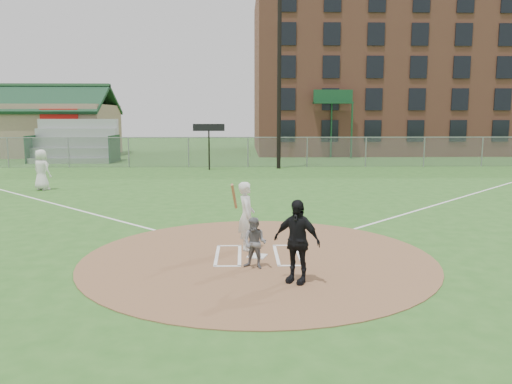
{
  "coord_description": "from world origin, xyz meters",
  "views": [
    {
      "loc": [
        -0.37,
        -11.63,
        3.36
      ],
      "look_at": [
        0.0,
        2.0,
        1.3
      ],
      "focal_mm": 35.0,
      "sensor_mm": 36.0,
      "label": 1
    }
  ],
  "objects_px": {
    "home_plate": "(257,256)",
    "batter_at_plate": "(246,216)",
    "umpire": "(297,241)",
    "ondeck_player": "(42,170)",
    "catcher": "(255,243)"
  },
  "relations": [
    {
      "from": "catcher",
      "to": "batter_at_plate",
      "type": "bearing_deg",
      "value": 120.2
    },
    {
      "from": "catcher",
      "to": "ondeck_player",
      "type": "bearing_deg",
      "value": 151.37
    },
    {
      "from": "home_plate",
      "to": "batter_at_plate",
      "type": "bearing_deg",
      "value": 110.28
    },
    {
      "from": "umpire",
      "to": "batter_at_plate",
      "type": "height_order",
      "value": "batter_at_plate"
    },
    {
      "from": "ondeck_player",
      "to": "batter_at_plate",
      "type": "bearing_deg",
      "value": 158.23
    },
    {
      "from": "catcher",
      "to": "ondeck_player",
      "type": "height_order",
      "value": "ondeck_player"
    },
    {
      "from": "catcher",
      "to": "batter_at_plate",
      "type": "xyz_separation_m",
      "value": [
        -0.18,
        1.59,
        0.3
      ]
    },
    {
      "from": "catcher",
      "to": "umpire",
      "type": "relative_size",
      "value": 0.67
    },
    {
      "from": "umpire",
      "to": "batter_at_plate",
      "type": "bearing_deg",
      "value": 141.83
    },
    {
      "from": "home_plate",
      "to": "umpire",
      "type": "xyz_separation_m",
      "value": [
        0.74,
        -1.88,
        0.84
      ]
    },
    {
      "from": "catcher",
      "to": "ondeck_player",
      "type": "xyz_separation_m",
      "value": [
        -9.55,
        12.42,
        0.35
      ]
    },
    {
      "from": "home_plate",
      "to": "catcher",
      "type": "distance_m",
      "value": 1.07
    },
    {
      "from": "home_plate",
      "to": "catcher",
      "type": "bearing_deg",
      "value": -94.71
    },
    {
      "from": "home_plate",
      "to": "ondeck_player",
      "type": "xyz_separation_m",
      "value": [
        -9.63,
        11.51,
        0.9
      ]
    },
    {
      "from": "ondeck_player",
      "to": "batter_at_plate",
      "type": "xyz_separation_m",
      "value": [
        9.37,
        -10.83,
        -0.05
      ]
    }
  ]
}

